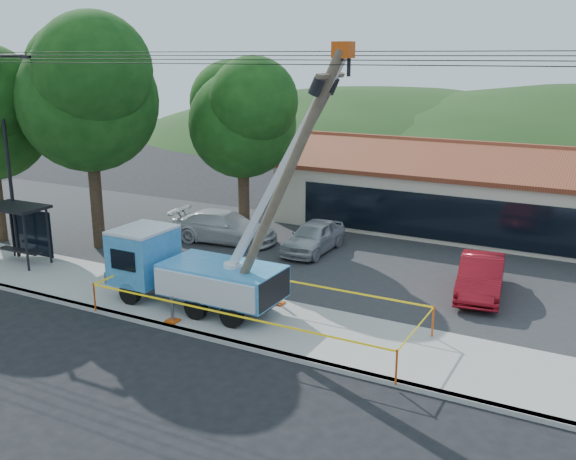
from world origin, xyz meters
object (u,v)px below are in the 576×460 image
(bus_shelter, at_px, (20,220))
(car_white, at_px, (225,244))
(car_silver, at_px, (313,254))
(car_red, at_px, (479,297))
(utility_truck, at_px, (191,267))
(leaning_pole, at_px, (283,183))

(bus_shelter, relative_size, car_white, 0.52)
(bus_shelter, xyz_separation_m, car_silver, (10.44, 7.52, -2.04))
(car_silver, relative_size, car_red, 0.94)
(car_white, bearing_deg, car_red, -104.69)
(utility_truck, bearing_deg, car_red, 34.23)
(bus_shelter, bearing_deg, utility_truck, -5.15)
(utility_truck, height_order, car_white, utility_truck)
(car_white, bearing_deg, car_silver, -90.86)
(utility_truck, relative_size, car_white, 1.77)
(utility_truck, bearing_deg, bus_shelter, 176.44)
(utility_truck, bearing_deg, car_silver, 83.28)
(leaning_pole, height_order, car_white, leaning_pole)
(leaning_pole, xyz_separation_m, car_white, (-7.54, 7.83, -5.07))
(bus_shelter, distance_m, car_red, 19.38)
(car_silver, bearing_deg, car_red, -14.37)
(car_silver, relative_size, car_white, 0.81)
(utility_truck, xyz_separation_m, car_silver, (0.96, 8.12, -1.59))
(bus_shelter, bearing_deg, car_white, 48.00)
(car_red, bearing_deg, utility_truck, -153.87)
(car_red, height_order, car_white, car_white)
(car_white, bearing_deg, utility_truck, -162.80)
(utility_truck, relative_size, car_red, 2.06)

